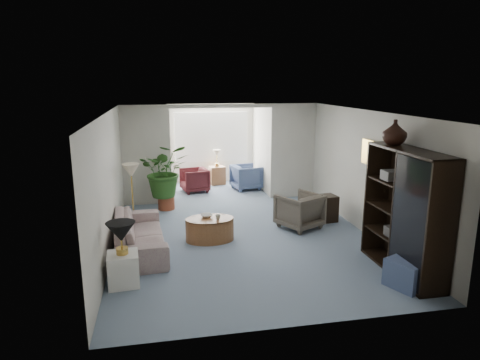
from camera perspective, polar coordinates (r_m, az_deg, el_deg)
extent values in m
plane|color=#7F8EA8|center=(8.36, 0.80, -8.29)|extent=(6.00, 6.00, 0.00)
plane|color=#7F8EA8|center=(12.21, -3.15, -1.37)|extent=(2.60, 2.60, 0.00)
cube|color=beige|center=(10.77, -12.48, 3.18)|extent=(1.20, 0.12, 2.50)
cube|color=beige|center=(11.33, 7.14, 3.87)|extent=(1.20, 0.12, 2.50)
cube|color=beige|center=(10.76, -2.49, 9.90)|extent=(2.60, 0.12, 0.10)
cube|color=white|center=(13.00, -3.89, 5.79)|extent=(2.20, 0.02, 1.50)
cube|color=white|center=(12.97, -3.87, 5.78)|extent=(2.20, 0.02, 1.50)
cube|color=#B6AB91|center=(8.65, 17.16, 3.55)|extent=(0.04, 0.50, 0.40)
imported|color=#B7AD9A|center=(8.06, -13.34, -7.04)|extent=(1.03, 2.26, 0.64)
cube|color=white|center=(6.85, -15.40, -11.49)|extent=(0.49, 0.49, 0.50)
cone|color=black|center=(6.63, -15.72, -6.75)|extent=(0.44, 0.44, 0.30)
cone|color=#F1E3C0|center=(9.08, -14.45, 1.25)|extent=(0.36, 0.36, 0.28)
cylinder|color=brown|center=(8.38, -4.09, -6.62)|extent=(1.09, 1.09, 0.45)
imported|color=white|center=(8.39, -4.54, -4.78)|extent=(0.27, 0.27, 0.06)
imported|color=#B9B5A2|center=(8.22, -2.99, -5.01)|extent=(0.11, 0.11, 0.09)
imported|color=#676051|center=(9.11, 7.98, -4.09)|extent=(1.09, 1.10, 0.75)
cube|color=black|center=(9.65, 11.33, -3.76)|extent=(0.53, 0.45, 0.59)
cube|color=black|center=(7.28, 21.33, -4.05)|extent=(0.49, 1.83, 2.03)
imported|color=black|center=(7.46, 20.08, 6.05)|extent=(0.40, 0.40, 0.41)
cube|color=slate|center=(7.06, 21.65, -11.56)|extent=(0.70, 0.70, 0.43)
cylinder|color=brown|center=(10.53, -9.86, -3.02)|extent=(0.40, 0.40, 0.32)
imported|color=#2A581E|center=(10.34, -10.04, 1.27)|extent=(1.16, 1.01, 1.29)
imported|color=slate|center=(12.25, 0.86, 0.40)|extent=(0.91, 0.89, 0.71)
imported|color=#591E23|center=(12.04, -6.14, -0.02)|extent=(0.85, 0.83, 0.66)
cube|color=brown|center=(12.86, -3.10, 0.63)|extent=(0.51, 0.43, 0.55)
cube|color=#3B3935|center=(7.48, 20.20, -6.52)|extent=(0.30, 0.26, 0.16)
cube|color=black|center=(6.85, 22.83, -0.67)|extent=(0.30, 0.26, 0.16)
cube|color=#54524F|center=(7.44, 19.79, 0.62)|extent=(0.30, 0.26, 0.16)
cube|color=#4C4946|center=(7.13, 21.57, -3.79)|extent=(0.30, 0.26, 0.16)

